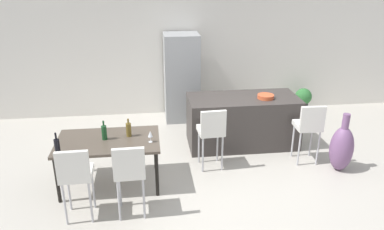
{
  "coord_description": "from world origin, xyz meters",
  "views": [
    {
      "loc": [
        -1.19,
        -5.35,
        3.12
      ],
      "look_at": [
        -0.5,
        0.28,
        0.85
      ],
      "focal_mm": 35.04,
      "sensor_mm": 36.0,
      "label": 1
    }
  ],
  "objects_px": {
    "dining_table": "(108,144)",
    "wine_bottle_inner": "(129,129)",
    "fruit_bowl": "(266,97)",
    "wine_glass_left": "(150,134)",
    "floor_vase": "(341,148)",
    "bar_chair_left": "(212,129)",
    "wine_bottle_near": "(57,146)",
    "dining_chair_near": "(75,173)",
    "refrigerator": "(182,78)",
    "bar_chair_middle": "(309,124)",
    "potted_plant": "(303,99)",
    "kitchen_island": "(242,121)",
    "wine_bottle_right": "(104,132)",
    "dining_chair_far": "(130,169)"
  },
  "relations": [
    {
      "from": "wine_glass_left",
      "to": "potted_plant",
      "type": "bearing_deg",
      "value": 37.66
    },
    {
      "from": "dining_chair_near",
      "to": "bar_chair_left",
      "type": "bearing_deg",
      "value": 30.05
    },
    {
      "from": "wine_glass_left",
      "to": "bar_chair_left",
      "type": "bearing_deg",
      "value": 23.9
    },
    {
      "from": "kitchen_island",
      "to": "potted_plant",
      "type": "height_order",
      "value": "kitchen_island"
    },
    {
      "from": "dining_table",
      "to": "bar_chair_left",
      "type": "bearing_deg",
      "value": 10.38
    },
    {
      "from": "dining_chair_near",
      "to": "fruit_bowl",
      "type": "xyz_separation_m",
      "value": [
        3.03,
        1.85,
        0.26
      ]
    },
    {
      "from": "bar_chair_middle",
      "to": "dining_chair_near",
      "type": "height_order",
      "value": "same"
    },
    {
      "from": "kitchen_island",
      "to": "wine_bottle_inner",
      "type": "height_order",
      "value": "wine_bottle_inner"
    },
    {
      "from": "fruit_bowl",
      "to": "wine_glass_left",
      "type": "bearing_deg",
      "value": -150.69
    },
    {
      "from": "kitchen_island",
      "to": "dining_chair_near",
      "type": "bearing_deg",
      "value": -143.71
    },
    {
      "from": "kitchen_island",
      "to": "wine_bottle_near",
      "type": "xyz_separation_m",
      "value": [
        -2.95,
        -1.49,
        0.4
      ]
    },
    {
      "from": "dining_chair_far",
      "to": "potted_plant",
      "type": "distance_m",
      "value": 5.03
    },
    {
      "from": "bar_chair_left",
      "to": "bar_chair_middle",
      "type": "xyz_separation_m",
      "value": [
        1.62,
        -0.0,
        0.0
      ]
    },
    {
      "from": "bar_chair_middle",
      "to": "potted_plant",
      "type": "xyz_separation_m",
      "value": [
        0.86,
        2.23,
        -0.37
      ]
    },
    {
      "from": "potted_plant",
      "to": "refrigerator",
      "type": "bearing_deg",
      "value": 179.79
    },
    {
      "from": "bar_chair_left",
      "to": "fruit_bowl",
      "type": "xyz_separation_m",
      "value": [
        1.09,
        0.73,
        0.26
      ]
    },
    {
      "from": "kitchen_island",
      "to": "dining_chair_near",
      "type": "distance_m",
      "value": 3.3
    },
    {
      "from": "dining_table",
      "to": "dining_chair_near",
      "type": "distance_m",
      "value": 0.89
    },
    {
      "from": "wine_bottle_right",
      "to": "bar_chair_left",
      "type": "bearing_deg",
      "value": 8.97
    },
    {
      "from": "dining_table",
      "to": "wine_bottle_right",
      "type": "bearing_deg",
      "value": 144.94
    },
    {
      "from": "dining_chair_far",
      "to": "wine_glass_left",
      "type": "bearing_deg",
      "value": 67.64
    },
    {
      "from": "bar_chair_left",
      "to": "wine_bottle_near",
      "type": "relative_size",
      "value": 3.33
    },
    {
      "from": "potted_plant",
      "to": "dining_chair_near",
      "type": "bearing_deg",
      "value": -142.78
    },
    {
      "from": "dining_chair_near",
      "to": "wine_bottle_inner",
      "type": "bearing_deg",
      "value": 55.33
    },
    {
      "from": "wine_bottle_right",
      "to": "wine_bottle_inner",
      "type": "height_order",
      "value": "wine_bottle_right"
    },
    {
      "from": "bar_chair_middle",
      "to": "refrigerator",
      "type": "xyz_separation_m",
      "value": [
        -1.88,
        2.24,
        0.22
      ]
    },
    {
      "from": "bar_chair_middle",
      "to": "floor_vase",
      "type": "relative_size",
      "value": 1.07
    },
    {
      "from": "dining_chair_near",
      "to": "wine_bottle_near",
      "type": "height_order",
      "value": "wine_bottle_near"
    },
    {
      "from": "wine_bottle_inner",
      "to": "floor_vase",
      "type": "bearing_deg",
      "value": -1.93
    },
    {
      "from": "wine_bottle_inner",
      "to": "wine_glass_left",
      "type": "xyz_separation_m",
      "value": [
        0.32,
        -0.24,
        0.01
      ]
    },
    {
      "from": "kitchen_island",
      "to": "dining_table",
      "type": "height_order",
      "value": "kitchen_island"
    },
    {
      "from": "wine_glass_left",
      "to": "wine_bottle_near",
      "type": "bearing_deg",
      "value": -169.74
    },
    {
      "from": "fruit_bowl",
      "to": "refrigerator",
      "type": "bearing_deg",
      "value": 131.88
    },
    {
      "from": "refrigerator",
      "to": "floor_vase",
      "type": "distance_m",
      "value": 3.5
    },
    {
      "from": "wine_bottle_inner",
      "to": "dining_table",
      "type": "bearing_deg",
      "value": -161.58
    },
    {
      "from": "wine_bottle_near",
      "to": "wine_glass_left",
      "type": "xyz_separation_m",
      "value": [
        1.25,
        0.23,
        0.01
      ]
    },
    {
      "from": "kitchen_island",
      "to": "fruit_bowl",
      "type": "xyz_separation_m",
      "value": [
        0.37,
        -0.1,
        0.5
      ]
    },
    {
      "from": "dining_chair_far",
      "to": "floor_vase",
      "type": "relative_size",
      "value": 1.07
    },
    {
      "from": "fruit_bowl",
      "to": "wine_bottle_near",
      "type": "bearing_deg",
      "value": -157.31
    },
    {
      "from": "wine_bottle_inner",
      "to": "fruit_bowl",
      "type": "distance_m",
      "value": 2.56
    },
    {
      "from": "wine_bottle_inner",
      "to": "wine_glass_left",
      "type": "height_order",
      "value": "wine_bottle_inner"
    },
    {
      "from": "fruit_bowl",
      "to": "wine_bottle_right",
      "type": "bearing_deg",
      "value": -160.13
    },
    {
      "from": "wine_bottle_inner",
      "to": "bar_chair_middle",
      "type": "bearing_deg",
      "value": 3.75
    },
    {
      "from": "dining_table",
      "to": "wine_bottle_inner",
      "type": "distance_m",
      "value": 0.36
    },
    {
      "from": "dining_chair_near",
      "to": "fruit_bowl",
      "type": "relative_size",
      "value": 3.6
    },
    {
      "from": "wine_glass_left",
      "to": "bar_chair_middle",
      "type": "bearing_deg",
      "value": 9.44
    },
    {
      "from": "kitchen_island",
      "to": "wine_bottle_near",
      "type": "distance_m",
      "value": 3.32
    },
    {
      "from": "bar_chair_left",
      "to": "floor_vase",
      "type": "relative_size",
      "value": 1.07
    },
    {
      "from": "bar_chair_middle",
      "to": "wine_bottle_inner",
      "type": "xyz_separation_m",
      "value": [
        -2.91,
        -0.19,
        0.15
      ]
    },
    {
      "from": "dining_table",
      "to": "floor_vase",
      "type": "distance_m",
      "value": 3.68
    }
  ]
}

